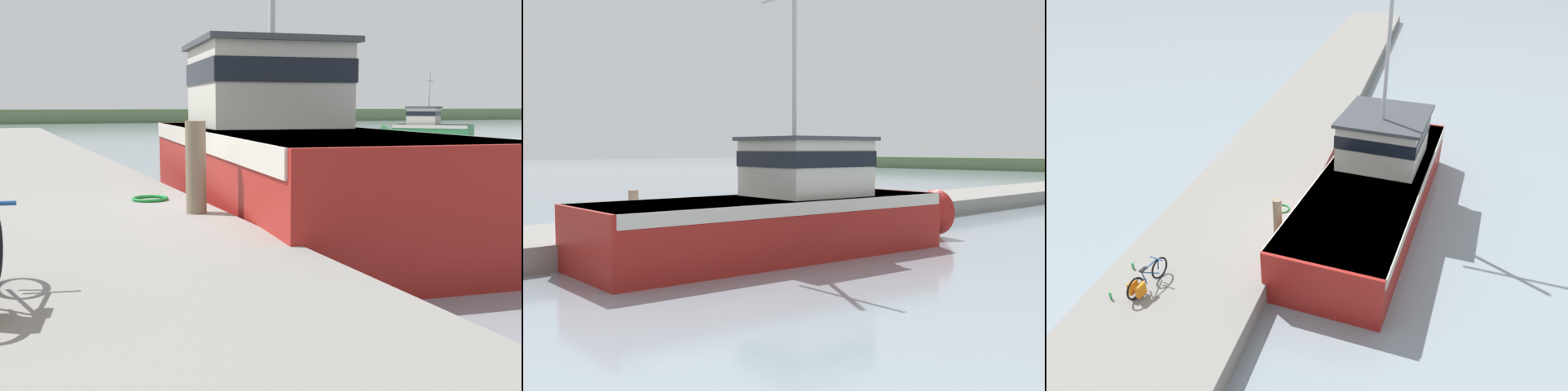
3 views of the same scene
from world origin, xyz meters
TOP-DOWN VIEW (x-y plane):
  - ground_plane at (0.00, 0.00)m, footprint 320.00×320.00m
  - dock_pier at (-3.23, 0.00)m, footprint 4.87×80.00m
  - far_shoreline at (30.00, 81.43)m, footprint 180.00×5.00m
  - fishing_boat_main at (1.59, 3.20)m, footprint 4.95×13.87m
  - boat_white_moored at (18.65, 41.96)m, footprint 2.77×8.18m
  - boat_green_anchored at (21.69, 25.19)m, footprint 4.67×5.28m
  - mooring_post at (-1.22, -0.36)m, footprint 0.29×0.29m
  - hose_coil at (-1.56, 1.16)m, footprint 0.59×0.59m

SIDE VIEW (x-z plane):
  - ground_plane at x=0.00m, z-range 0.00..0.00m
  - dock_pier at x=-3.23m, z-range 0.00..0.73m
  - hose_coil at x=-1.56m, z-range 0.73..0.78m
  - boat_white_moored at x=18.65m, z-range -0.24..1.95m
  - boat_green_anchored at x=21.69m, z-range -1.31..3.09m
  - far_shoreline at x=30.00m, z-range 0.00..1.83m
  - fishing_boat_main at x=1.59m, z-range -3.35..6.03m
  - mooring_post at x=-1.22m, z-range 0.73..2.05m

